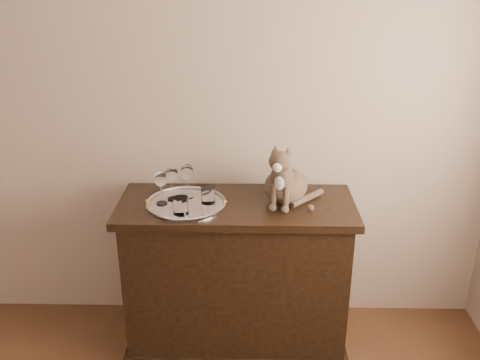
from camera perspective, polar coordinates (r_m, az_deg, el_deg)
The scene contains 9 objects.
wall_back at distance 2.91m, azimuth -12.30°, elevation 9.28°, with size 4.00×0.10×2.70m, color #C3A892.
sideboard at distance 2.91m, azimuth -0.36°, elevation -10.08°, with size 1.20×0.50×0.85m, color black, non-canonical shape.
tray at distance 2.69m, azimuth -5.76°, elevation -2.59°, with size 0.40×0.40×0.01m, color silver.
wine_glass_a at distance 2.71m, azimuth -7.26°, elevation -0.32°, with size 0.07×0.07×0.18m, color silver, non-canonical shape.
wine_glass_b at distance 2.73m, azimuth -5.64°, elevation -0.07°, with size 0.07×0.07×0.18m, color white, non-canonical shape.
wine_glass_c at distance 2.67m, azimuth -8.44°, elevation -0.76°, with size 0.07×0.07×0.18m, color white, non-canonical shape.
tumbler_b at distance 2.57m, azimuth -6.34°, elevation -2.73°, with size 0.08×0.08×0.08m, color white.
tumbler_c at distance 2.67m, azimuth -3.43°, elevation -1.62°, with size 0.07×0.07×0.08m, color white.
cat at distance 2.67m, azimuth 4.98°, elevation 1.02°, with size 0.33×0.31×0.33m, color #4D3D2E, non-canonical shape.
Camera 1 is at (0.67, -0.51, 1.98)m, focal length 40.00 mm.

